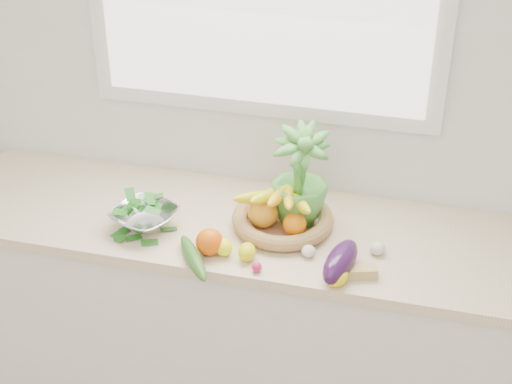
% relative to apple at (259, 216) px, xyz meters
% --- Properties ---
extents(back_wall, '(4.50, 0.02, 2.70)m').
position_rel_apple_xyz_m(back_wall, '(-0.06, 0.30, 0.41)').
color(back_wall, white).
rests_on(back_wall, ground).
extents(counter_cabinet, '(2.20, 0.58, 0.86)m').
position_rel_apple_xyz_m(counter_cabinet, '(-0.06, -0.00, -0.51)').
color(counter_cabinet, silver).
rests_on(counter_cabinet, ground).
extents(countertop, '(2.24, 0.62, 0.04)m').
position_rel_apple_xyz_m(countertop, '(-0.06, -0.00, -0.06)').
color(countertop, beige).
rests_on(countertop, counter_cabinet).
extents(orange_loose, '(0.12, 0.12, 0.09)m').
position_rel_apple_xyz_m(orange_loose, '(-0.12, -0.21, 0.01)').
color(orange_loose, '#ED5607').
rests_on(orange_loose, countertop).
extents(lemon_a, '(0.07, 0.08, 0.06)m').
position_rel_apple_xyz_m(lemon_a, '(0.01, -0.22, -0.01)').
color(lemon_a, yellow).
rests_on(lemon_a, countertop).
extents(lemon_b, '(0.10, 0.11, 0.07)m').
position_rel_apple_xyz_m(lemon_b, '(0.33, -0.28, -0.00)').
color(lemon_b, '#FFF00D').
rests_on(lemon_b, countertop).
extents(lemon_c, '(0.10, 0.10, 0.06)m').
position_rel_apple_xyz_m(lemon_c, '(-0.08, -0.21, -0.00)').
color(lemon_c, '#FDFD0D').
rests_on(lemon_c, countertop).
extents(apple, '(0.08, 0.08, 0.07)m').
position_rel_apple_xyz_m(apple, '(0.00, 0.00, 0.00)').
color(apple, '#A9110D').
rests_on(apple, countertop).
extents(ginger, '(0.13, 0.08, 0.04)m').
position_rel_apple_xyz_m(ginger, '(0.39, -0.22, -0.02)').
color(ginger, tan).
rests_on(ginger, countertop).
extents(garlic_a, '(0.07, 0.07, 0.05)m').
position_rel_apple_xyz_m(garlic_a, '(0.44, -0.08, -0.01)').
color(garlic_a, white).
rests_on(garlic_a, countertop).
extents(garlic_b, '(0.05, 0.05, 0.04)m').
position_rel_apple_xyz_m(garlic_b, '(0.21, 0.03, -0.02)').
color(garlic_b, white).
rests_on(garlic_b, countertop).
extents(garlic_c, '(0.06, 0.06, 0.04)m').
position_rel_apple_xyz_m(garlic_c, '(0.21, -0.15, -0.01)').
color(garlic_c, white).
rests_on(garlic_c, countertop).
extents(eggplant, '(0.13, 0.25, 0.09)m').
position_rel_apple_xyz_m(eggplant, '(0.33, -0.21, 0.01)').
color(eggplant, '#2C0F37').
rests_on(eggplant, countertop).
extents(cucumber, '(0.19, 0.25, 0.05)m').
position_rel_apple_xyz_m(cucumber, '(-0.16, -0.28, -0.01)').
color(cucumber, '#295519').
rests_on(cucumber, countertop).
extents(radish, '(0.04, 0.04, 0.03)m').
position_rel_apple_xyz_m(radish, '(0.06, -0.27, -0.02)').
color(radish, '#D91B57').
rests_on(radish, countertop).
extents(potted_herb, '(0.24, 0.24, 0.37)m').
position_rel_apple_xyz_m(potted_herb, '(0.13, 0.05, 0.16)').
color(potted_herb, '#4A9737').
rests_on(potted_herb, countertop).
extents(fruit_basket, '(0.40, 0.40, 0.19)m').
position_rel_apple_xyz_m(fruit_basket, '(0.08, 0.01, 0.02)').
color(fruit_basket, '#AB6F4C').
rests_on(fruit_basket, countertop).
extents(colander_with_spinach, '(0.29, 0.29, 0.12)m').
position_rel_apple_xyz_m(colander_with_spinach, '(-0.39, -0.12, 0.02)').
color(colander_with_spinach, white).
rests_on(colander_with_spinach, countertop).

